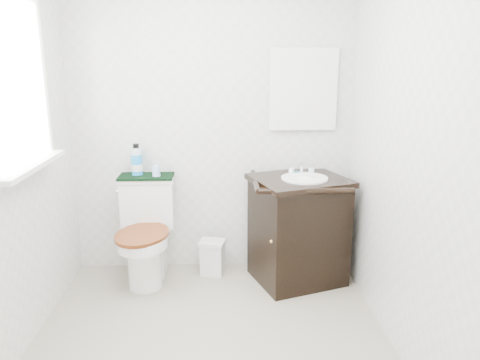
{
  "coord_description": "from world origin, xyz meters",
  "views": [
    {
      "loc": [
        0.08,
        -2.44,
        1.69
      ],
      "look_at": [
        0.2,
        0.75,
        0.85
      ],
      "focal_mm": 35.0,
      "sensor_mm": 36.0,
      "label": 1
    }
  ],
  "objects": [
    {
      "name": "wall_back",
      "position": [
        0.0,
        1.2,
        1.2
      ],
      "size": [
        2.4,
        0.0,
        2.4
      ],
      "primitive_type": "plane",
      "rotation": [
        1.57,
        0.0,
        0.0
      ],
      "color": "silver",
      "rests_on": "ground"
    },
    {
      "name": "wall_right",
      "position": [
        1.1,
        0.0,
        1.2
      ],
      "size": [
        0.0,
        2.4,
        2.4
      ],
      "primitive_type": "plane",
      "rotation": [
        1.57,
        0.0,
        -1.57
      ],
      "color": "silver",
      "rests_on": "ground"
    },
    {
      "name": "cup",
      "position": [
        -0.43,
        1.07,
        0.85
      ],
      "size": [
        0.06,
        0.06,
        0.08
      ],
      "primitive_type": "cone",
      "color": "#92C5EF",
      "rests_on": "towel"
    },
    {
      "name": "toilet",
      "position": [
        -0.51,
        0.97,
        0.35
      ],
      "size": [
        0.45,
        0.66,
        0.79
      ],
      "color": "white",
      "rests_on": "floor"
    },
    {
      "name": "window",
      "position": [
        -1.07,
        0.25,
        1.55
      ],
      "size": [
        0.02,
        0.7,
        0.9
      ],
      "primitive_type": "cube",
      "color": "white",
      "rests_on": "wall_left"
    },
    {
      "name": "floor",
      "position": [
        0.0,
        0.0,
        0.0
      ],
      "size": [
        2.4,
        2.4,
        0.0
      ],
      "primitive_type": "plane",
      "color": "#A89F87",
      "rests_on": "ground"
    },
    {
      "name": "towel",
      "position": [
        -0.51,
        1.09,
        0.8
      ],
      "size": [
        0.42,
        0.22,
        0.02
      ],
      "primitive_type": "cube",
      "color": "black",
      "rests_on": "toilet"
    },
    {
      "name": "trash_bin",
      "position": [
        -0.01,
        1.02,
        0.15
      ],
      "size": [
        0.23,
        0.2,
        0.28
      ],
      "color": "silver",
      "rests_on": "floor"
    },
    {
      "name": "soap_bar",
      "position": [
        0.65,
        1.04,
        0.83
      ],
      "size": [
        0.08,
        0.05,
        0.02
      ],
      "primitive_type": "ellipsoid",
      "color": "teal",
      "rests_on": "vanity"
    },
    {
      "name": "mirror",
      "position": [
        0.7,
        1.18,
        1.45
      ],
      "size": [
        0.5,
        0.02,
        0.6
      ],
      "primitive_type": "cube",
      "color": "silver",
      "rests_on": "wall_back"
    },
    {
      "name": "wall_front",
      "position": [
        0.0,
        -1.2,
        1.2
      ],
      "size": [
        2.4,
        0.0,
        2.4
      ],
      "primitive_type": "plane",
      "rotation": [
        -1.57,
        0.0,
        0.0
      ],
      "color": "silver",
      "rests_on": "ground"
    },
    {
      "name": "mouthwash_bottle",
      "position": [
        -0.58,
        1.12,
        0.92
      ],
      "size": [
        0.08,
        0.08,
        0.24
      ],
      "color": "#1B90E7",
      "rests_on": "towel"
    },
    {
      "name": "vanity",
      "position": [
        0.66,
        0.9,
        0.43
      ],
      "size": [
        0.81,
        0.75,
        0.92
      ],
      "color": "black",
      "rests_on": "floor"
    }
  ]
}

